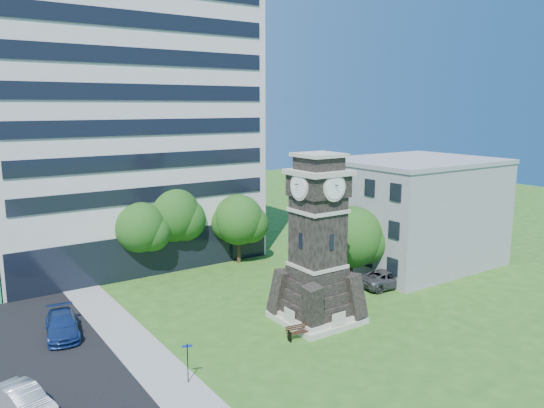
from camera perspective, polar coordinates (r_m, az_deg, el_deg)
ground at (r=36.76m, az=3.06°, el=-14.34°), size 160.00×160.00×0.00m
sidewalk at (r=36.66m, az=-14.31°, el=-14.69°), size 3.00×70.00×0.06m
clock_tower at (r=38.16m, az=4.91°, el=-4.96°), size 5.40×5.40×12.22m
office_tall at (r=55.04m, az=-16.33°, el=8.84°), size 26.20×15.11×28.60m
office_low at (r=53.99m, az=14.92°, el=-0.77°), size 15.20×12.20×10.40m
car_street_mid at (r=31.35m, az=-25.18°, el=-18.56°), size 2.80×4.62×1.44m
car_street_north at (r=39.65m, az=-21.65°, el=-12.02°), size 2.92×5.40×1.48m
car_east_lot at (r=47.37m, az=12.46°, el=-7.78°), size 5.79×3.22×1.53m
park_bench at (r=36.76m, az=2.93°, el=-13.49°), size 1.81×0.48×0.93m
street_sign at (r=31.30m, az=-9.07°, el=-16.10°), size 0.57×0.06×2.38m
tree_nw at (r=49.16m, az=-13.97°, el=-2.62°), size 5.08×4.61×7.03m
tree_nc at (r=51.12m, az=-10.73°, el=-1.26°), size 6.06×5.51×8.14m
tree_ne at (r=52.45m, az=-3.56°, el=-1.87°), size 5.51×5.01×6.88m
tree_east at (r=47.22m, az=8.66°, el=-3.69°), size 5.98×5.43×6.83m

